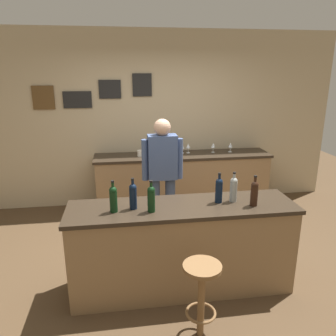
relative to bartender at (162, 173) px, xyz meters
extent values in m
plane|color=#4C3823|center=(0.06, -0.63, -0.94)|extent=(10.00, 10.00, 0.00)
cube|color=tan|center=(0.06, 1.40, 0.46)|extent=(6.00, 0.06, 2.80)
cube|color=brown|center=(-1.64, 1.35, 0.85)|extent=(0.32, 0.02, 0.35)
cube|color=black|center=(-1.14, 1.35, 0.81)|extent=(0.43, 0.02, 0.25)
cube|color=black|center=(-0.64, 1.35, 0.96)|extent=(0.34, 0.02, 0.28)
cube|color=black|center=(-0.14, 1.35, 1.02)|extent=(0.30, 0.02, 0.35)
cube|color=olive|center=(0.06, -1.03, -0.50)|extent=(2.20, 0.57, 0.88)
cube|color=#2D2319|center=(0.06, -1.03, -0.04)|extent=(2.24, 0.60, 0.04)
cube|color=olive|center=(0.46, 1.02, -0.51)|extent=(2.73, 0.53, 0.86)
cube|color=#2D2319|center=(0.46, 1.02, -0.06)|extent=(2.78, 0.56, 0.04)
cylinder|color=#384766|center=(0.10, 0.00, -0.51)|extent=(0.13, 0.13, 0.86)
cylinder|color=#384766|center=(-0.10, 0.00, -0.51)|extent=(0.13, 0.13, 0.86)
cube|color=#3F517A|center=(0.00, 0.00, 0.20)|extent=(0.36, 0.20, 0.56)
sphere|color=tan|center=(0.00, 0.00, 0.58)|extent=(0.21, 0.21, 0.21)
cylinder|color=#3F517A|center=(0.22, 0.00, 0.17)|extent=(0.08, 0.08, 0.52)
cylinder|color=#3F517A|center=(-0.22, 0.00, 0.17)|extent=(0.08, 0.08, 0.52)
cylinder|color=brown|center=(0.10, -1.70, -0.61)|extent=(0.06, 0.06, 0.65)
torus|color=brown|center=(0.10, -1.70, -0.72)|extent=(0.26, 0.26, 0.02)
cylinder|color=brown|center=(0.10, -1.70, -0.27)|extent=(0.32, 0.32, 0.03)
cylinder|color=black|center=(-0.60, -1.08, 0.08)|extent=(0.07, 0.07, 0.20)
sphere|color=black|center=(-0.60, -1.08, 0.20)|extent=(0.07, 0.07, 0.07)
cylinder|color=black|center=(-0.60, -1.08, 0.23)|extent=(0.03, 0.03, 0.09)
cylinder|color=black|center=(-0.60, -1.08, 0.28)|extent=(0.03, 0.03, 0.02)
cylinder|color=black|center=(-0.42, -1.04, 0.08)|extent=(0.07, 0.07, 0.20)
sphere|color=black|center=(-0.42, -1.04, 0.20)|extent=(0.07, 0.07, 0.07)
cylinder|color=black|center=(-0.42, -1.04, 0.23)|extent=(0.03, 0.03, 0.09)
cylinder|color=black|center=(-0.42, -1.04, 0.28)|extent=(0.03, 0.03, 0.02)
cylinder|color=black|center=(-0.25, -1.13, 0.08)|extent=(0.07, 0.07, 0.20)
sphere|color=black|center=(-0.25, -1.13, 0.20)|extent=(0.07, 0.07, 0.07)
cylinder|color=black|center=(-0.25, -1.13, 0.23)|extent=(0.03, 0.03, 0.09)
cylinder|color=black|center=(-0.25, -1.13, 0.28)|extent=(0.03, 0.03, 0.02)
cylinder|color=black|center=(0.43, -1.00, 0.08)|extent=(0.07, 0.07, 0.20)
sphere|color=black|center=(0.43, -1.00, 0.20)|extent=(0.07, 0.07, 0.07)
cylinder|color=black|center=(0.43, -1.00, 0.23)|extent=(0.03, 0.03, 0.09)
cylinder|color=black|center=(0.43, -1.00, 0.28)|extent=(0.03, 0.03, 0.02)
cylinder|color=#999E99|center=(0.58, -1.00, 0.08)|extent=(0.07, 0.07, 0.20)
sphere|color=#999E99|center=(0.58, -1.00, 0.20)|extent=(0.07, 0.07, 0.07)
cylinder|color=#999E99|center=(0.58, -1.00, 0.23)|extent=(0.03, 0.03, 0.09)
cylinder|color=black|center=(0.58, -1.00, 0.28)|extent=(0.03, 0.03, 0.02)
cylinder|color=black|center=(0.74, -1.13, 0.08)|extent=(0.07, 0.07, 0.20)
sphere|color=black|center=(0.74, -1.13, 0.20)|extent=(0.07, 0.07, 0.07)
cylinder|color=black|center=(0.74, -1.13, 0.23)|extent=(0.03, 0.03, 0.09)
cylinder|color=black|center=(0.74, -1.13, 0.28)|extent=(0.03, 0.03, 0.02)
cylinder|color=silver|center=(0.46, 1.10, -0.03)|extent=(0.06, 0.06, 0.00)
cylinder|color=silver|center=(0.46, 1.10, 0.01)|extent=(0.01, 0.01, 0.07)
cone|color=silver|center=(0.46, 1.10, 0.08)|extent=(0.07, 0.07, 0.08)
cylinder|color=silver|center=(0.56, 1.11, -0.03)|extent=(0.06, 0.06, 0.00)
cylinder|color=silver|center=(0.56, 1.11, 0.01)|extent=(0.01, 0.01, 0.07)
cone|color=silver|center=(0.56, 1.11, 0.08)|extent=(0.07, 0.07, 0.08)
cylinder|color=silver|center=(0.97, 1.09, -0.03)|extent=(0.06, 0.06, 0.00)
cylinder|color=silver|center=(0.97, 1.09, 0.01)|extent=(0.01, 0.01, 0.07)
cone|color=silver|center=(0.97, 1.09, 0.08)|extent=(0.07, 0.07, 0.08)
cylinder|color=silver|center=(1.25, 1.07, -0.03)|extent=(0.06, 0.06, 0.00)
cylinder|color=silver|center=(1.25, 1.07, 0.01)|extent=(0.01, 0.01, 0.07)
cone|color=silver|center=(1.25, 1.07, 0.08)|extent=(0.07, 0.07, 0.08)
cylinder|color=silver|center=(-0.22, 1.00, 0.01)|extent=(0.08, 0.08, 0.09)
torus|color=silver|center=(-0.16, 1.00, 0.02)|extent=(0.06, 0.01, 0.06)
camera|label=1|loc=(-0.52, -3.95, 1.26)|focal=35.24mm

